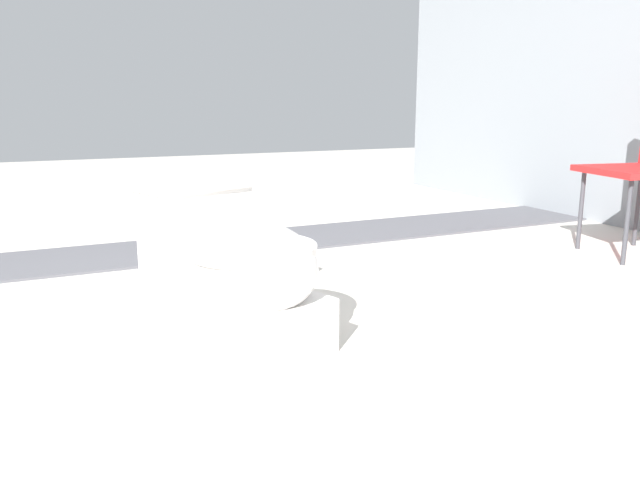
{
  "coord_description": "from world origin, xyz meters",
  "views": [
    {
      "loc": [
        1.86,
        -0.34,
        0.75
      ],
      "look_at": [
        0.03,
        0.51,
        0.3
      ],
      "focal_mm": 35.0,
      "sensor_mm": 36.0,
      "label": 1
    }
  ],
  "objects": [
    {
      "name": "toilet",
      "position": [
        0.04,
        0.21,
        0.22
      ],
      "size": [
        0.71,
        0.55,
        0.52
      ],
      "rotation": [
        0.0,
        0.0,
        0.32
      ],
      "color": "white",
      "rests_on": "ground"
    },
    {
      "name": "gravel_strip",
      "position": [
        -1.27,
        0.5,
        0.01
      ],
      "size": [
        0.56,
        8.0,
        0.01
      ],
      "primitive_type": "cube",
      "color": "#4C4C51",
      "rests_on": "ground"
    },
    {
      "name": "ground_plane",
      "position": [
        0.0,
        0.0,
        0.0
      ],
      "size": [
        14.0,
        14.0,
        0.0
      ],
      "primitive_type": "plane",
      "color": "#B7B2A8"
    }
  ]
}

